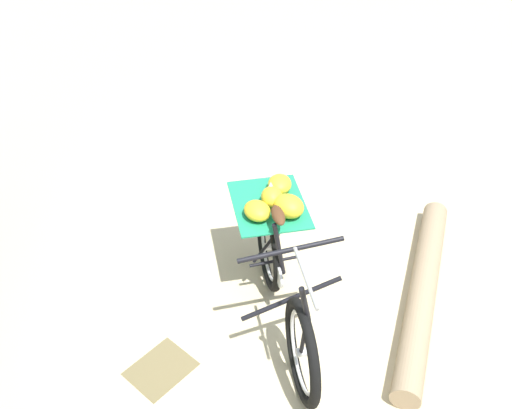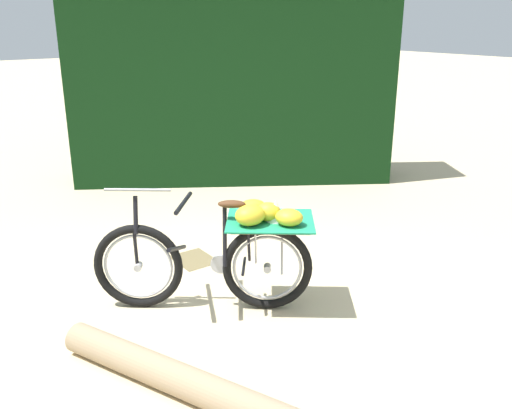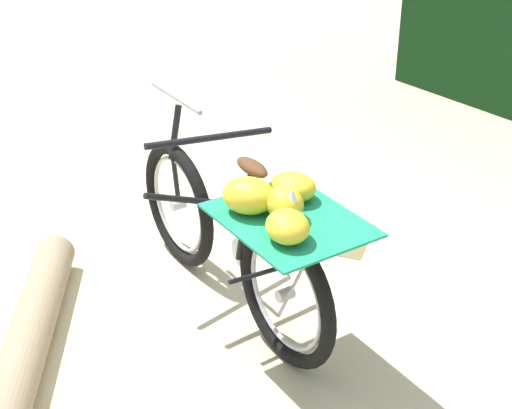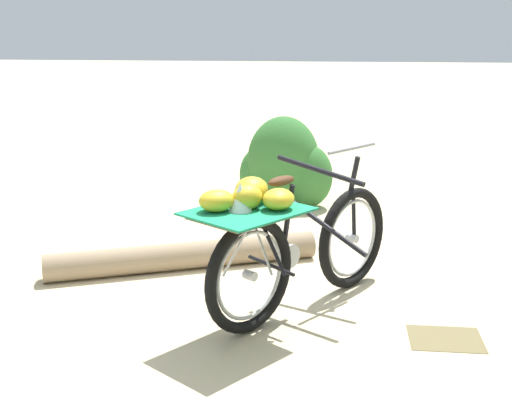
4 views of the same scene
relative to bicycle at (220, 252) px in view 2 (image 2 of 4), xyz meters
name	(u,v)px [view 2 (image 2 of 4)]	position (x,y,z in m)	size (l,w,h in m)	color
ground_plane	(202,320)	(0.07, -0.22, -0.51)	(60.00, 60.00, 0.00)	beige
foliage_hedge	(232,87)	(-3.15, 2.22, 0.84)	(4.48, 0.90, 2.69)	black
bicycle	(220,252)	(0.00, 0.00, 0.00)	(1.32, 1.60, 1.03)	black
fallen_log	(193,385)	(0.87, -0.75, -0.40)	(0.21, 0.21, 2.11)	#9E8466
leaf_litter_patch	(194,259)	(-0.97, 0.29, -0.50)	(0.44, 0.36, 0.01)	olive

